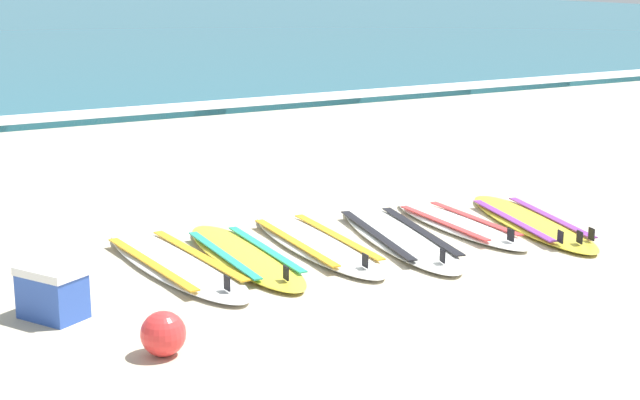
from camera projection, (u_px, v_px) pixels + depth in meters
name	position (u px, v px, depth m)	size (l,w,h in m)	color
ground_plane	(392.00, 249.00, 8.56)	(80.00, 80.00, 0.00)	#C1B599
wave_foam_strip	(106.00, 116.00, 15.66)	(80.00, 0.91, 0.11)	white
surfboard_0	(175.00, 263.00, 8.05)	(0.75, 2.42, 0.18)	white
surfboard_1	(244.00, 256.00, 8.26)	(0.62, 2.17, 0.18)	yellow
surfboard_2	(316.00, 243.00, 8.63)	(0.69, 2.34, 0.18)	silver
surfboard_3	(398.00, 236.00, 8.85)	(1.07, 2.49, 0.18)	silver
surfboard_4	(459.00, 224.00, 9.25)	(0.56, 2.01, 0.18)	white
surfboard_5	(531.00, 222.00, 9.33)	(1.05, 2.31, 0.18)	yellow
cooler_box	(52.00, 292.00, 6.88)	(0.49, 0.55, 0.38)	#2D51B2
beach_ball	(163.00, 334.00, 6.22)	(0.30, 0.30, 0.30)	red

